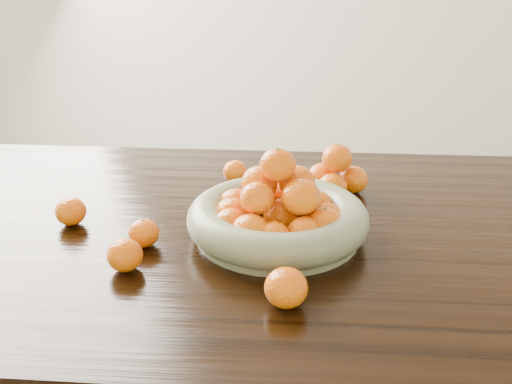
# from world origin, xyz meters

# --- Properties ---
(dining_table) EXTENTS (2.00, 1.00, 0.75)m
(dining_table) POSITION_xyz_m (0.00, 0.00, 0.66)
(dining_table) COLOR black
(dining_table) RESTS_ON ground
(fruit_bowl) EXTENTS (0.36, 0.36, 0.18)m
(fruit_bowl) POSITION_xyz_m (0.00, -0.06, 0.80)
(fruit_bowl) COLOR gray
(fruit_bowl) RESTS_ON dining_table
(orange_pyramid) EXTENTS (0.14, 0.14, 0.12)m
(orange_pyramid) POSITION_xyz_m (0.13, 0.18, 0.80)
(orange_pyramid) COLOR orange
(orange_pyramid) RESTS_ON dining_table
(loose_orange_0) EXTENTS (0.06, 0.06, 0.05)m
(loose_orange_0) POSITION_xyz_m (-0.25, -0.12, 0.78)
(loose_orange_0) COLOR orange
(loose_orange_0) RESTS_ON dining_table
(loose_orange_1) EXTENTS (0.06, 0.06, 0.06)m
(loose_orange_1) POSITION_xyz_m (-0.26, -0.21, 0.78)
(loose_orange_1) COLOR orange
(loose_orange_1) RESTS_ON dining_table
(loose_orange_2) EXTENTS (0.07, 0.07, 0.06)m
(loose_orange_2) POSITION_xyz_m (0.02, -0.30, 0.78)
(loose_orange_2) COLOR orange
(loose_orange_2) RESTS_ON dining_table
(loose_orange_3) EXTENTS (0.06, 0.06, 0.06)m
(loose_orange_3) POSITION_xyz_m (-0.43, -0.03, 0.78)
(loose_orange_3) COLOR orange
(loose_orange_3) RESTS_ON dining_table
(loose_orange_4) EXTENTS (0.06, 0.06, 0.06)m
(loose_orange_4) POSITION_xyz_m (-0.12, 0.24, 0.78)
(loose_orange_4) COLOR orange
(loose_orange_4) RESTS_ON dining_table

